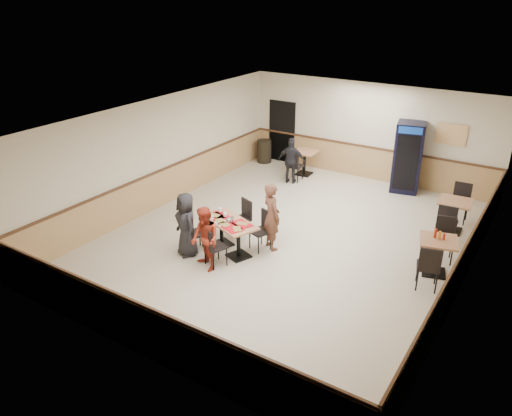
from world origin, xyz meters
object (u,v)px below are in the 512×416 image
Objects in this scene: lone_diner at (291,161)px; trash_bin at (264,151)px; diner_woman_left at (186,224)px; main_table at (230,231)px; side_table_far at (454,211)px; back_table at (305,159)px; diner_man_opposite at (271,216)px; pepsi_cooler at (408,157)px; diner_woman_right at (205,239)px; side_table_near at (437,251)px.

lone_diner reaches higher than trash_bin.
diner_woman_left reaches higher than lone_diner.
diner_woman_left is at bearing -117.90° from main_table.
main_table is at bearing -136.96° from side_table_far.
diner_woman_left is (-0.73, -0.64, 0.24)m from main_table.
main_table is 1.92× the size of side_table_far.
back_table is at bearing 120.50° from diner_woman_left.
diner_man_opposite reaches higher than diner_woman_left.
diner_man_opposite reaches higher than main_table.
side_table_far is at bearing -104.71° from diner_man_opposite.
lone_diner is 5.07m from side_table_far.
side_table_far is (3.36, 3.18, -0.26)m from diner_man_opposite.
main_table is 6.30m from pepsi_cooler.
pepsi_cooler is at bearing 132.08° from side_table_far.
diner_man_opposite reaches higher than diner_woman_right.
diner_woman_right is at bearing 7.77° from diner_woman_left.
main_table is 1.10× the size of diner_woman_right.
diner_woman_right is 0.88× the size of diner_man_opposite.
main_table is 1.00m from diner_woman_left.
pepsi_cooler reaches higher than lone_diner.
diner_man_opposite is at bearing 69.87° from diner_woman_left.
main_table is 4.53m from side_table_near.
diner_woman_left is 6.75m from trash_bin.
back_table is at bearing 161.81° from side_table_far.
pepsi_cooler is 4.96m from trash_bin.
diner_man_opposite is at bearing -136.56° from side_table_far.
side_table_far is 2.79m from pepsi_cooler.
diner_woman_left is 6.11m from back_table.
diner_man_opposite reaches higher than side_table_near.
main_table is at bearing 73.00° from diner_man_opposite.
side_table_far is at bearing 155.27° from lone_diner.
diner_woman_left is 1.92× the size of trash_bin.
main_table is 2.00× the size of back_table.
diner_man_opposite is (0.71, 1.57, 0.09)m from diner_woman_right.
diner_woman_left reaches higher than back_table.
diner_woman_left is 0.93× the size of diner_man_opposite.
diner_woman_left is at bearing -88.22° from back_table.
side_table_near is at bearing -77.18° from pepsi_cooler.
diner_woman_left is 0.81m from diner_woman_right.
side_table_near is (5.18, -3.03, -0.18)m from lone_diner.
side_table_far is (4.09, 3.82, 0.04)m from main_table.
pepsi_cooler is (3.17, 0.39, 0.52)m from back_table.
diner_man_opposite is at bearing 96.60° from lone_diner.
side_table_far is (4.82, 4.46, -0.20)m from diner_woman_left.
main_table is 1.70× the size of side_table_near.
side_table_far is 7.05m from trash_bin.
diner_woman_left is at bearing -174.03° from diner_woman_right.
side_table_far is (-0.17, 2.27, 0.01)m from side_table_near.
main_table is at bearing -160.05° from side_table_near.
diner_woman_left is 7.15m from pepsi_cooler.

